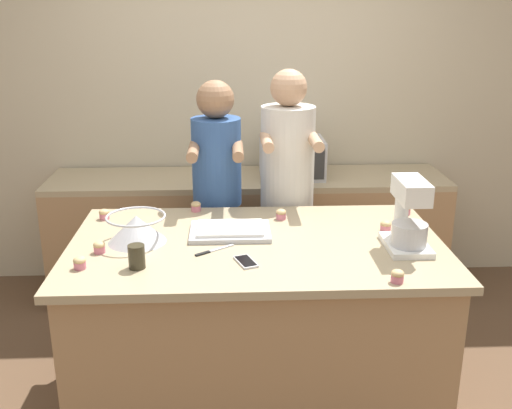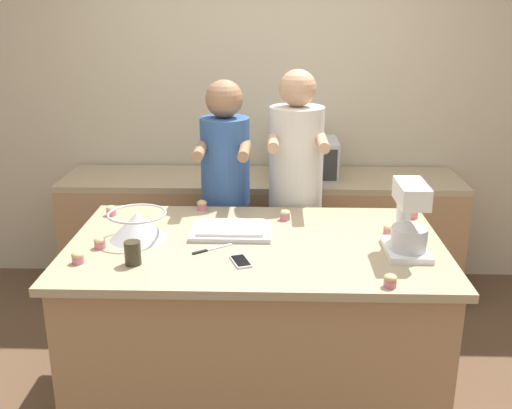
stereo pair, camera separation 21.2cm
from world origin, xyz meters
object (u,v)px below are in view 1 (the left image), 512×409
Objects in this scene: microwave_oven at (292,158)px; knife at (212,251)px; cupcake_5 at (99,247)px; stand_mixer at (408,218)px; drinking_glass at (137,257)px; cupcake_3 at (386,226)px; baking_tray at (230,231)px; cupcake_7 at (104,214)px; cupcake_0 at (397,276)px; cupcake_6 at (196,206)px; cupcake_2 at (80,263)px; person_right at (287,200)px; person_left at (217,204)px; cupcake_1 at (281,214)px; cupcake_4 at (406,209)px; mixing_bowl at (136,228)px; cell_phone at (246,262)px.

microwave_oven reaches higher than knife.
stand_mixer is at bearing -0.47° from cupcake_5.
drinking_glass is 1.88× the size of cupcake_3.
baking_tray is 7.12× the size of cupcake_7.
cupcake_3 is (0.10, 0.60, 0.00)m from cupcake_0.
cupcake_5 is 1.00× the size of cupcake_6.
stand_mixer is 6.04× the size of cupcake_2.
stand_mixer is at bearing -17.55° from cupcake_7.
cupcake_6 is at bearing 12.66° from cupcake_7.
cupcake_7 is at bearing -161.13° from person_right.
cupcake_7 is (-1.40, 0.86, 0.00)m from cupcake_0.
person_left is 0.54m from cupcake_1.
cupcake_4 is at bearing -5.13° from cupcake_6.
cupcake_4 reaches higher than baking_tray.
mixing_bowl is at bearing 156.37° from cupcake_0.
person_right is 1.29m from cupcake_5.
knife is at bearing 27.51° from drinking_glass.
cell_phone is at bearing -145.52° from cupcake_4.
baking_tray is 0.74m from cupcake_7.
drinking_glass is (0.05, -0.32, -0.02)m from mixing_bowl.
cupcake_3 is 1.00× the size of cupcake_5.
cell_phone is (-0.37, -1.55, -0.10)m from microwave_oven.
microwave_oven is 1.24m from cupcake_3.
person_right is at bearing 120.63° from stand_mixer.
microwave_oven is (0.09, 0.57, 0.12)m from person_right.
person_right is 29.14× the size of cupcake_2.
cupcake_6 is (-0.11, 0.60, 0.03)m from knife.
baking_tray is at bearing -119.81° from person_right.
knife is 0.61m from cupcake_2.
knife is 0.61m from cupcake_6.
baking_tray is at bearing 10.60° from mixing_bowl.
drinking_glass reaches higher than cupcake_5.
mixing_bowl is 0.81m from cupcake_1.
cell_phone is 2.75× the size of cupcake_6.
cupcake_0 is 1.00× the size of cupcake_4.
microwave_oven is at bearing 121.08° from cupcake_4.
person_right is at bearing 0.11° from person_left.
baking_tray is at bearing 69.17° from knife.
mixing_bowl is 0.72× the size of baking_tray.
stand_mixer is (0.93, -0.85, 0.19)m from person_left.
stand_mixer is at bearing -59.37° from person_right.
mixing_bowl reaches higher than cupcake_1.
stand_mixer is at bearing 10.04° from cell_phone.
cupcake_3 is at bearing -9.59° from cupcake_7.
knife is at bearing -110.44° from microwave_oven.
cupcake_2 is (-0.59, -0.17, 0.03)m from knife.
cupcake_5 is at bearing 74.35° from cupcake_2.
knife is (-0.16, 0.14, -0.00)m from cell_phone.
cupcake_7 is (-0.76, 0.63, 0.02)m from cell_phone.
cupcake_0 is at bearing -19.80° from cell_phone.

